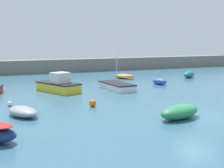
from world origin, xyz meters
TOP-DOWN VIEW (x-y plane):
  - ground_plane at (0.00, 0.00)m, footprint 120.00×120.00m
  - harbor_breakwater at (0.00, 30.51)m, footprint 57.78×2.69m
  - open_tender_yellow at (-10.40, 4.21)m, footprint 2.39×3.10m
  - rowboat_blue_near at (3.84, 19.38)m, footprint 2.75×2.73m
  - sailboat_short_mast at (-0.45, 11.87)m, footprint 2.33×5.26m
  - motorboat_grey_hull at (-6.10, 12.76)m, footprint 3.75×4.98m
  - rowboat_white_midwater at (-1.30, -0.16)m, footprint 3.48×2.38m
  - fishing_dinghy_green at (12.03, 17.08)m, footprint 2.44×1.95m
  - dinghy_near_pier at (5.31, 13.28)m, footprint 1.48×2.17m
  - mooring_buoy_orange at (-5.24, 5.28)m, footprint 0.53×0.53m
  - mooring_buoy_white at (-10.95, 7.72)m, footprint 0.39×0.39m

SIDE VIEW (x-z plane):
  - ground_plane at x=0.00m, z-range -0.20..0.00m
  - mooring_buoy_white at x=-10.95m, z-range 0.00..0.39m
  - mooring_buoy_orange at x=-5.24m, z-range 0.00..0.53m
  - rowboat_blue_near at x=3.84m, z-range 0.00..0.60m
  - open_tender_yellow at x=-10.40m, z-range 0.00..0.64m
  - dinghy_near_pier at x=5.31m, z-range 0.00..0.70m
  - sailboat_short_mast at x=-0.45m, z-range -1.42..2.12m
  - fishing_dinghy_green at x=12.03m, z-range 0.00..0.85m
  - rowboat_white_midwater at x=-1.30m, z-range 0.00..0.89m
  - motorboat_grey_hull at x=-6.10m, z-range -0.30..1.58m
  - harbor_breakwater at x=0.00m, z-range 0.00..1.95m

